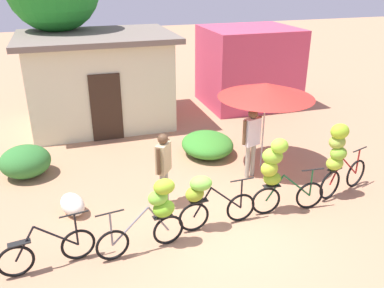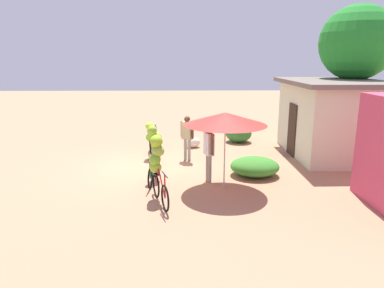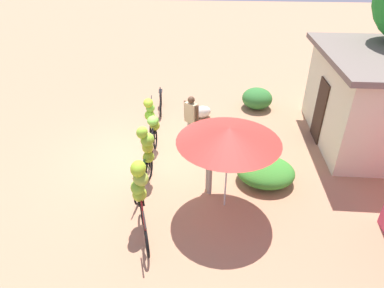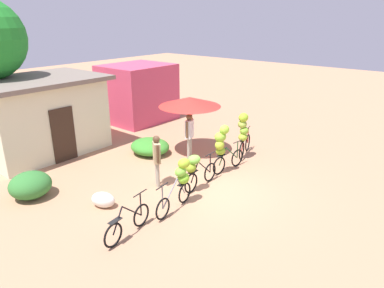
% 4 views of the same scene
% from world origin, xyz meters
% --- Properties ---
extents(ground_plane, '(60.00, 60.00, 0.00)m').
position_xyz_m(ground_plane, '(0.00, 0.00, 0.00)').
color(ground_plane, '#AD7C5B').
extents(building_low, '(4.75, 3.52, 2.90)m').
position_xyz_m(building_low, '(-1.50, 6.88, 1.47)').
color(building_low, beige).
rests_on(building_low, ground).
extents(shop_pink, '(3.20, 2.80, 2.80)m').
position_xyz_m(shop_pink, '(3.94, 7.34, 1.40)').
color(shop_pink, '#C8425F').
rests_on(shop_pink, ground).
extents(hedge_bush_front_left, '(1.21, 1.16, 0.78)m').
position_xyz_m(hedge_bush_front_left, '(-3.73, 3.63, 0.39)').
color(hedge_bush_front_left, '#317430').
rests_on(hedge_bush_front_left, ground).
extents(hedge_bush_front_right, '(1.40, 1.58, 0.60)m').
position_xyz_m(hedge_bush_front_right, '(0.96, 3.45, 0.30)').
color(hedge_bush_front_right, '#39892D').
rests_on(hedge_bush_front_right, ground).
extents(market_umbrella, '(2.35, 2.35, 2.22)m').
position_xyz_m(market_umbrella, '(2.04, 2.34, 2.04)').
color(market_umbrella, beige).
rests_on(market_umbrella, ground).
extents(bicycle_leftmost, '(1.62, 0.29, 0.95)m').
position_xyz_m(bicycle_leftmost, '(-3.20, -0.08, 0.34)').
color(bicycle_leftmost, black).
rests_on(bicycle_leftmost, ground).
extents(bicycle_near_pile, '(1.65, 0.46, 1.39)m').
position_xyz_m(bicycle_near_pile, '(-1.30, -0.11, 0.82)').
color(bicycle_near_pile, black).
rests_on(bicycle_near_pile, ground).
extents(bicycle_center_loaded, '(1.63, 0.41, 1.18)m').
position_xyz_m(bicycle_center_loaded, '(-0.26, 0.18, 0.72)').
color(bicycle_center_loaded, black).
rests_on(bicycle_center_loaded, ground).
extents(bicycle_by_shop, '(1.61, 0.48, 1.72)m').
position_xyz_m(bicycle_by_shop, '(1.30, 0.27, 0.99)').
color(bicycle_by_shop, black).
rests_on(bicycle_by_shop, ground).
extents(bicycle_rightmost, '(1.57, 0.62, 1.76)m').
position_xyz_m(bicycle_rightmost, '(2.91, 0.47, 1.03)').
color(bicycle_rightmost, black).
rests_on(bicycle_rightmost, ground).
extents(produce_sack, '(0.66, 0.81, 0.44)m').
position_xyz_m(produce_sack, '(-2.73, 1.52, 0.22)').
color(produce_sack, silver).
rests_on(produce_sack, ground).
extents(person_vendor, '(0.40, 0.48, 1.66)m').
position_xyz_m(person_vendor, '(-0.81, 1.28, 1.02)').
color(person_vendor, gray).
rests_on(person_vendor, ground).
extents(person_bystander, '(0.55, 0.32, 1.75)m').
position_xyz_m(person_bystander, '(1.52, 1.92, 1.08)').
color(person_bystander, gray).
rests_on(person_bystander, ground).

